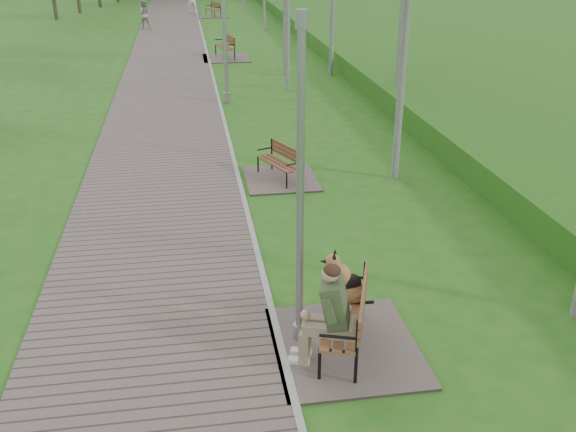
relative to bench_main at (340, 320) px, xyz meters
name	(u,v)px	position (x,y,z in m)	size (l,w,h in m)	color
ground	(269,299)	(-0.77, 1.47, -0.48)	(120.00, 120.00, 0.00)	#246317
walkway	(169,56)	(-2.52, 22.97, -0.46)	(3.50, 67.00, 0.04)	#685954
kerb	(208,55)	(-0.77, 22.97, -0.45)	(0.10, 67.00, 0.05)	#999993
embankment	(469,54)	(11.23, 21.47, -0.48)	(14.00, 70.00, 1.60)	#417625
bench_main	(340,320)	(0.00, 0.00, 0.00)	(1.94, 2.16, 1.69)	#685954
bench_second	(279,172)	(0.14, 6.57, -0.30)	(1.61, 1.79, 0.99)	#685954
bench_third	(225,53)	(-0.03, 22.00, -0.24)	(2.02, 2.25, 1.24)	#685954
bench_far	(213,13)	(0.25, 37.40, -0.27)	(1.81, 2.01, 1.11)	#685954
lamp_post_near	(300,203)	(-0.49, 0.33, 1.58)	(0.17, 0.17, 4.41)	gray
lamp_post_second	(224,16)	(-0.52, 13.94, 2.30)	(0.23, 0.23, 5.95)	gray
pedestrian_far	(144,14)	(-3.97, 32.13, 0.34)	(0.79, 0.62, 1.63)	gray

